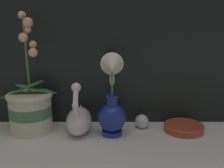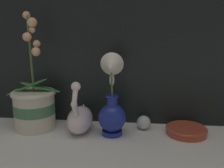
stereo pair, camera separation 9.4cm
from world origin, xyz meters
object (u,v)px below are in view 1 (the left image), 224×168
object	(u,v)px
swan_figurine	(80,119)
glass_sphere	(142,121)
blue_vase	(114,106)
orchid_potted_plant	(31,107)
amber_dish	(184,127)

from	to	relation	value
swan_figurine	glass_sphere	size ratio (longest dim) A/B	3.79
blue_vase	glass_sphere	xyz separation A→B (m)	(0.11, 0.07, -0.09)
swan_figurine	blue_vase	bearing A→B (deg)	-10.20
orchid_potted_plant	swan_figurine	bearing A→B (deg)	-5.48
blue_vase	amber_dish	xyz separation A→B (m)	(0.27, 0.04, -0.10)
orchid_potted_plant	amber_dish	size ratio (longest dim) A/B	2.93
orchid_potted_plant	blue_vase	distance (m)	0.32
orchid_potted_plant	swan_figurine	xyz separation A→B (m)	(0.18, -0.02, -0.04)
blue_vase	amber_dish	distance (m)	0.29
orchid_potted_plant	blue_vase	world-z (taller)	orchid_potted_plant
glass_sphere	swan_figurine	bearing A→B (deg)	-168.72
orchid_potted_plant	blue_vase	xyz separation A→B (m)	(0.31, -0.04, 0.02)
orchid_potted_plant	blue_vase	size ratio (longest dim) A/B	1.46
amber_dish	blue_vase	bearing A→B (deg)	-171.73
swan_figurine	orchid_potted_plant	bearing A→B (deg)	174.52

